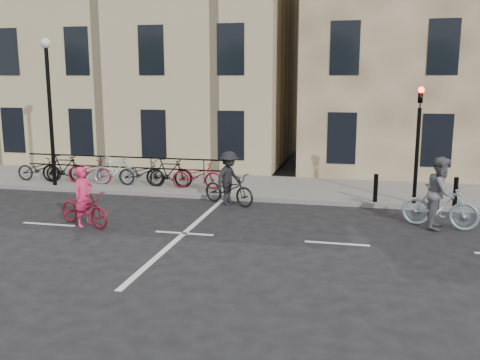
% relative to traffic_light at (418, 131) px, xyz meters
% --- Properties ---
extents(ground, '(120.00, 120.00, 0.00)m').
position_rel_traffic_light_xyz_m(ground, '(-6.20, -4.34, -2.45)').
color(ground, black).
rests_on(ground, ground).
extents(sidewalk, '(46.00, 4.00, 0.15)m').
position_rel_traffic_light_xyz_m(sidewalk, '(-10.20, 1.66, -2.38)').
color(sidewalk, slate).
rests_on(sidewalk, ground).
extents(building_east, '(14.00, 10.00, 12.00)m').
position_rel_traffic_light_xyz_m(building_east, '(2.80, 8.66, 3.70)').
color(building_east, '#897152').
rests_on(building_east, sidewalk).
extents(building_west, '(20.00, 10.00, 10.00)m').
position_rel_traffic_light_xyz_m(building_west, '(-15.20, 8.66, 2.70)').
color(building_west, tan).
rests_on(building_west, sidewalk).
extents(traffic_light, '(0.18, 0.30, 3.90)m').
position_rel_traffic_light_xyz_m(traffic_light, '(0.00, 0.00, 0.00)').
color(traffic_light, black).
rests_on(traffic_light, sidewalk).
extents(lamp_post, '(0.36, 0.36, 5.28)m').
position_rel_traffic_light_xyz_m(lamp_post, '(-12.70, 0.06, 1.04)').
color(lamp_post, black).
rests_on(lamp_post, sidewalk).
extents(bollard_east, '(0.14, 0.14, 0.90)m').
position_rel_traffic_light_xyz_m(bollard_east, '(-1.20, -0.09, -1.85)').
color(bollard_east, black).
rests_on(bollard_east, sidewalk).
extents(bollard_west, '(0.14, 0.14, 0.90)m').
position_rel_traffic_light_xyz_m(bollard_west, '(1.20, -0.09, -1.85)').
color(bollard_west, black).
rests_on(bollard_west, sidewalk).
extents(parked_bikes, '(8.30, 1.23, 1.05)m').
position_rel_traffic_light_xyz_m(parked_bikes, '(-10.55, 0.70, -1.81)').
color(parked_bikes, black).
rests_on(parked_bikes, sidewalk).
extents(cyclist_pink, '(1.97, 1.28, 1.66)m').
position_rel_traffic_light_xyz_m(cyclist_pink, '(-9.15, -4.22, -1.88)').
color(cyclist_pink, maroon).
rests_on(cyclist_pink, ground).
extents(cyclist_grey, '(2.12, 1.14, 1.98)m').
position_rel_traffic_light_xyz_m(cyclist_grey, '(0.46, -2.29, -1.65)').
color(cyclist_grey, '#819BA9').
rests_on(cyclist_grey, ground).
extents(cyclist_dark, '(2.06, 1.43, 1.74)m').
position_rel_traffic_light_xyz_m(cyclist_dark, '(-5.83, -0.86, -1.77)').
color(cyclist_dark, black).
rests_on(cyclist_dark, ground).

